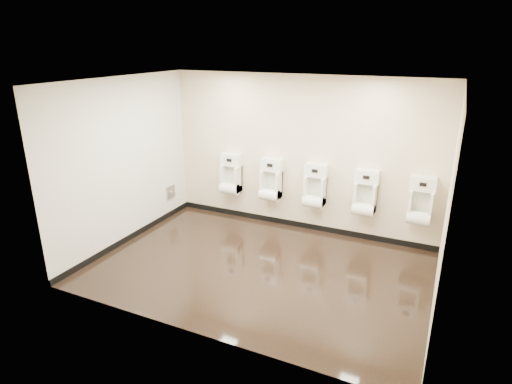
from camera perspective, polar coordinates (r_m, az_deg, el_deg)
ground at (r=6.72m, az=0.41°, el=-10.08°), size 5.00×3.50×0.00m
ceiling at (r=5.87m, az=0.48°, el=14.43°), size 5.00×3.50×0.00m
back_wall at (r=7.72m, az=5.87°, el=4.98°), size 5.00×0.02×2.80m
front_wall at (r=4.72m, az=-8.45°, el=-4.65°), size 5.00×0.02×2.80m
left_wall at (r=7.50m, az=-17.23°, el=3.78°), size 0.02×3.50×2.80m
right_wall at (r=5.66m, az=24.16°, el=-2.10°), size 0.02×3.50×2.80m
tile_overlay_left at (r=7.50m, az=-17.21°, el=3.78°), size 0.01×3.50×2.80m
skirting_back at (r=8.15m, az=5.52°, el=-4.27°), size 5.00×0.02×0.10m
skirting_left at (r=7.95m, az=-16.21°, el=-5.64°), size 0.02×3.50×0.10m
access_panel at (r=8.64m, az=-11.32°, el=0.03°), size 0.04×0.25×0.25m
urinal_0 at (r=8.27m, az=-3.38°, el=2.01°), size 0.41×0.31×0.77m
urinal_1 at (r=7.92m, az=1.99°, el=1.25°), size 0.41×0.31×0.77m
urinal_2 at (r=7.65m, az=7.86°, el=0.40°), size 0.41×0.31×0.77m
urinal_3 at (r=7.46m, az=14.34°, el=-0.54°), size 0.41×0.31×0.77m
urinal_4 at (r=7.37m, az=21.09°, el=-1.52°), size 0.41×0.31×0.77m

